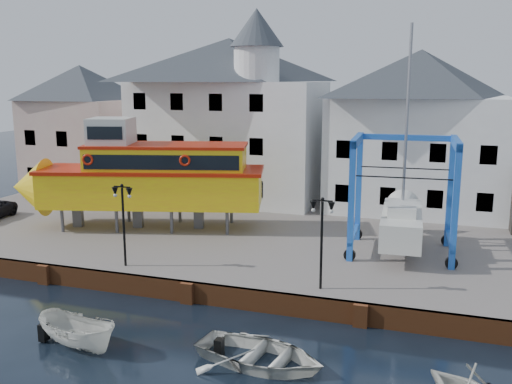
% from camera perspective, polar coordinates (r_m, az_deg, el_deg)
% --- Properties ---
extents(ground, '(140.00, 140.00, 0.00)m').
position_cam_1_polar(ground, '(27.25, -6.80, -10.94)').
color(ground, black).
rests_on(ground, ground).
extents(hardstanding, '(44.00, 22.00, 1.00)m').
position_cam_1_polar(hardstanding, '(36.79, 0.50, -4.08)').
color(hardstanding, slate).
rests_on(hardstanding, ground).
extents(quay_wall, '(44.00, 0.47, 1.00)m').
position_cam_1_polar(quay_wall, '(27.15, -6.73, -9.89)').
color(quay_wall, brown).
rests_on(quay_wall, ground).
extents(building_pink, '(8.00, 7.00, 10.30)m').
position_cam_1_polar(building_pink, '(50.13, -16.95, 6.14)').
color(building_pink, '#BC9690').
rests_on(building_pink, hardstanding).
extents(building_white_main, '(14.00, 8.30, 14.00)m').
position_cam_1_polar(building_white_main, '(44.15, -2.56, 7.53)').
color(building_white_main, white).
rests_on(building_white_main, hardstanding).
extents(building_white_right, '(12.00, 8.00, 11.20)m').
position_cam_1_polar(building_white_right, '(41.93, 15.86, 5.88)').
color(building_white_right, white).
rests_on(building_white_right, hardstanding).
extents(lamp_post_left, '(1.12, 0.32, 4.20)m').
position_cam_1_polar(lamp_post_left, '(28.87, -13.18, -1.20)').
color(lamp_post_left, black).
rests_on(lamp_post_left, hardstanding).
extents(lamp_post_right, '(1.12, 0.32, 4.20)m').
position_cam_1_polar(lamp_post_right, '(25.19, 6.62, -2.81)').
color(lamp_post_right, black).
rests_on(lamp_post_right, hardstanding).
extents(tour_boat, '(16.23, 7.81, 6.88)m').
position_cam_1_polar(tour_boat, '(36.25, -11.81, 1.51)').
color(tour_boat, '#59595E').
rests_on(tour_boat, hardstanding).
extents(travel_lift, '(5.87, 8.07, 12.04)m').
position_cam_1_polar(travel_lift, '(32.13, 14.40, -2.10)').
color(travel_lift, '#105BAA').
rests_on(travel_lift, hardstanding).
extents(motorboat_a, '(4.06, 2.25, 1.48)m').
position_cam_1_polar(motorboat_a, '(24.01, -17.31, -14.62)').
color(motorboat_a, silver).
rests_on(motorboat_a, ground).
extents(motorboat_b, '(5.42, 4.24, 1.02)m').
position_cam_1_polar(motorboat_b, '(21.81, 0.39, -16.85)').
color(motorboat_b, silver).
rests_on(motorboat_b, ground).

